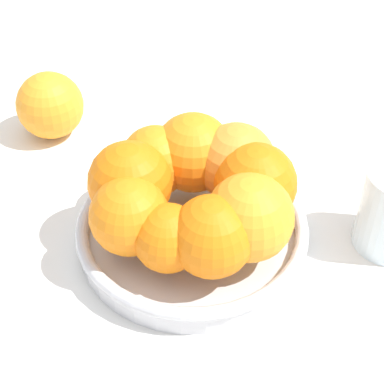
% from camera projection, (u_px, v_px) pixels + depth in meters
% --- Properties ---
extents(ground_plane, '(4.00, 4.00, 0.00)m').
position_uv_depth(ground_plane, '(192.00, 244.00, 0.67)').
color(ground_plane, white).
extents(fruit_bowl, '(0.24, 0.24, 0.03)m').
position_uv_depth(fruit_bowl, '(192.00, 232.00, 0.65)').
color(fruit_bowl, silver).
rests_on(fruit_bowl, ground_plane).
extents(orange_pile, '(0.21, 0.20, 0.08)m').
position_uv_depth(orange_pile, '(196.00, 190.00, 0.62)').
color(orange_pile, orange).
rests_on(orange_pile, fruit_bowl).
extents(stray_orange, '(0.08, 0.08, 0.08)m').
position_uv_depth(stray_orange, '(50.00, 105.00, 0.78)').
color(stray_orange, orange).
rests_on(stray_orange, ground_plane).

